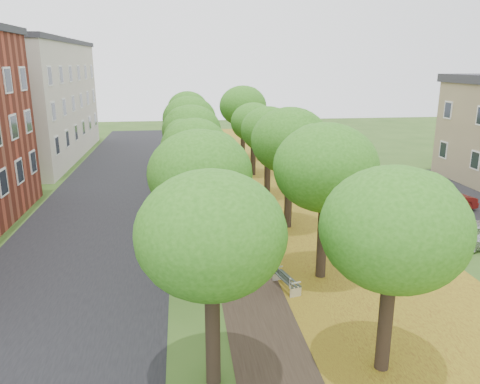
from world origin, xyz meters
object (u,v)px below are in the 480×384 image
object	(u,v)px
bench	(285,279)
car_white	(403,185)
car_red	(443,201)
car_grey	(393,184)

from	to	relation	value
bench	car_white	xyz separation A→B (m)	(10.52, 11.95, 0.27)
bench	car_red	xyz separation A→B (m)	(11.21, 8.29, 0.28)
bench	car_grey	xyz separation A→B (m)	(10.07, 12.47, 0.24)
car_red	car_grey	distance (m)	4.33
bench	car_white	distance (m)	15.93
car_red	car_grey	world-z (taller)	car_red
car_red	car_white	bearing A→B (deg)	-3.60
bench	car_white	world-z (taller)	car_white
car_red	car_grey	bearing A→B (deg)	1.07
car_white	bench	bearing A→B (deg)	119.55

